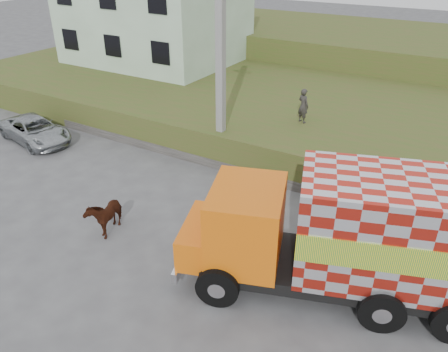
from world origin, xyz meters
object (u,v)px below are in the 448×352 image
Objects in this scene: utility_pole at (221,69)px; pedestrian at (303,106)px; suv at (35,130)px; cargo_truck at (350,235)px; cow at (105,214)px.

utility_pole is 5.36× the size of pedestrian.
pedestrian is at bearing -54.56° from suv.
utility_pole is at bearing 69.71° from pedestrian.
suv is at bearing -163.55° from utility_pole.
pedestrian is at bearing 46.49° from utility_pole.
pedestrian is at bearing 100.94° from cargo_truck.
utility_pole is at bearing -63.05° from suv.
cow is (-7.54, -1.25, -1.19)m from cargo_truck.
cow is at bearing -103.55° from suv.
pedestrian reaches higher than suv.
cargo_truck is 2.02× the size of suv.
cargo_truck reaches higher than pedestrian.
utility_pole reaches higher than cow.
cargo_truck is 5.58× the size of pedestrian.
cargo_truck is 15.84m from suv.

